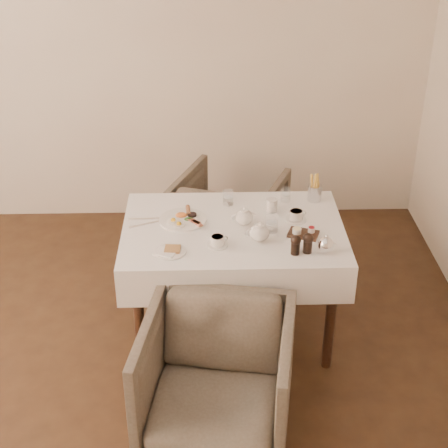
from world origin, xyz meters
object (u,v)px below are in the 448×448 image
at_px(armchair_near, 217,379).
at_px(teapot_centre, 244,216).
at_px(table, 233,244).
at_px(breakfast_plate, 183,219).
at_px(armchair_far, 229,218).

xyz_separation_m(armchair_near, teapot_centre, (0.18, 0.84, 0.47)).
xyz_separation_m(table, armchair_near, (-0.11, -0.81, -0.29)).
relative_size(breakfast_plate, teapot_centre, 1.93).
bearing_deg(armchair_far, breakfast_plate, 91.95).
bearing_deg(teapot_centre, armchair_near, -114.22).
distance_m(table, armchair_near, 0.87).
bearing_deg(armchair_near, armchair_far, 95.59).
xyz_separation_m(table, breakfast_plate, (-0.29, 0.09, 0.13)).
height_order(armchair_far, teapot_centre, teapot_centre).
xyz_separation_m(armchair_far, breakfast_plate, (-0.30, -0.77, 0.44)).
bearing_deg(breakfast_plate, armchair_far, 90.14).
bearing_deg(armchair_near, teapot_centre, 87.83).
relative_size(table, breakfast_plate, 4.57).
xyz_separation_m(breakfast_plate, teapot_centre, (0.35, -0.06, 0.05)).
bearing_deg(armchair_far, armchair_near, 108.85).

